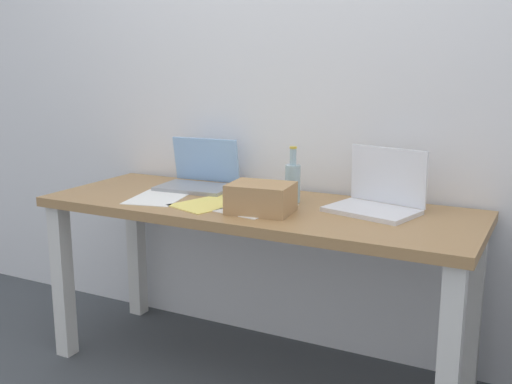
{
  "coord_description": "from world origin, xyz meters",
  "views": [
    {
      "loc": [
        1.11,
        -2.15,
        1.32
      ],
      "look_at": [
        0.0,
        0.0,
        0.79
      ],
      "focal_mm": 42.54,
      "sensor_mm": 36.0,
      "label": 1
    }
  ],
  "objects_px": {
    "laptop_left": "(199,178)",
    "cardboard_box": "(261,198)",
    "desk": "(256,229)",
    "laptop_right": "(377,198)",
    "computer_mouse": "(275,191)",
    "beer_bottle": "(293,181)"
  },
  "relations": [
    {
      "from": "desk",
      "to": "laptop_right",
      "type": "bearing_deg",
      "value": 12.86
    },
    {
      "from": "beer_bottle",
      "to": "computer_mouse",
      "type": "xyz_separation_m",
      "value": [
        -0.12,
        0.09,
        -0.07
      ]
    },
    {
      "from": "laptop_left",
      "to": "cardboard_box",
      "type": "bearing_deg",
      "value": -31.06
    },
    {
      "from": "laptop_right",
      "to": "cardboard_box",
      "type": "xyz_separation_m",
      "value": [
        -0.39,
        -0.23,
        0.0
      ]
    },
    {
      "from": "laptop_left",
      "to": "computer_mouse",
      "type": "bearing_deg",
      "value": 4.2
    },
    {
      "from": "cardboard_box",
      "to": "computer_mouse",
      "type": "bearing_deg",
      "value": 105.84
    },
    {
      "from": "laptop_left",
      "to": "laptop_right",
      "type": "bearing_deg",
      "value": -3.46
    },
    {
      "from": "desk",
      "to": "beer_bottle",
      "type": "distance_m",
      "value": 0.25
    },
    {
      "from": "desk",
      "to": "laptop_left",
      "type": "distance_m",
      "value": 0.44
    },
    {
      "from": "laptop_right",
      "to": "computer_mouse",
      "type": "height_order",
      "value": "laptop_right"
    },
    {
      "from": "laptop_right",
      "to": "cardboard_box",
      "type": "height_order",
      "value": "laptop_right"
    },
    {
      "from": "desk",
      "to": "laptop_right",
      "type": "relative_size",
      "value": 4.77
    },
    {
      "from": "beer_bottle",
      "to": "laptop_right",
      "type": "bearing_deg",
      "value": 1.53
    },
    {
      "from": "beer_bottle",
      "to": "cardboard_box",
      "type": "bearing_deg",
      "value": -100.04
    },
    {
      "from": "cardboard_box",
      "to": "laptop_right",
      "type": "bearing_deg",
      "value": 29.75
    },
    {
      "from": "desk",
      "to": "laptop_right",
      "type": "distance_m",
      "value": 0.51
    },
    {
      "from": "desk",
      "to": "laptop_right",
      "type": "xyz_separation_m",
      "value": [
        0.48,
        0.11,
        0.16
      ]
    },
    {
      "from": "desk",
      "to": "laptop_right",
      "type": "height_order",
      "value": "laptop_right"
    },
    {
      "from": "laptop_left",
      "to": "laptop_right",
      "type": "relative_size",
      "value": 0.92
    },
    {
      "from": "laptop_right",
      "to": "beer_bottle",
      "type": "bearing_deg",
      "value": -178.47
    },
    {
      "from": "laptop_right",
      "to": "computer_mouse",
      "type": "xyz_separation_m",
      "value": [
        -0.48,
        0.08,
        -0.04
      ]
    },
    {
      "from": "desk",
      "to": "computer_mouse",
      "type": "distance_m",
      "value": 0.22
    }
  ]
}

